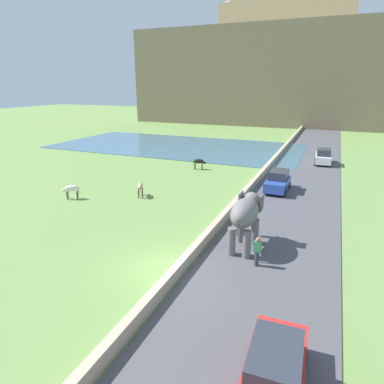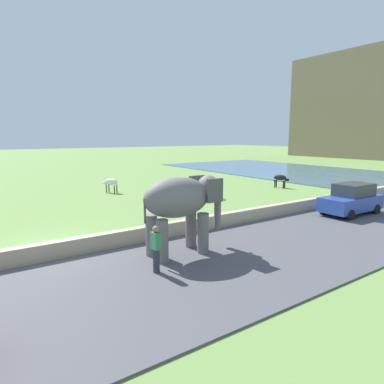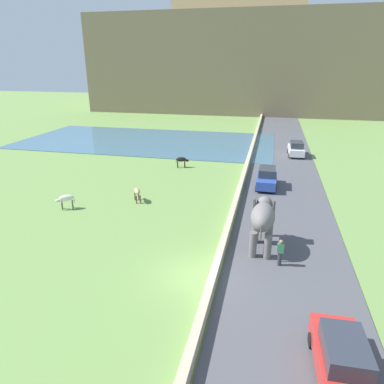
# 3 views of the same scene
# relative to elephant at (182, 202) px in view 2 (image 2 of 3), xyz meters

# --- Properties ---
(ground_plane) EXTENTS (220.00, 220.00, 0.00)m
(ground_plane) POSITION_rel_elephant_xyz_m (-3.43, -3.74, -2.04)
(ground_plane) COLOR #6B8E47
(barrier_wall) EXTENTS (0.40, 110.00, 0.66)m
(barrier_wall) POSITION_rel_elephant_xyz_m (-2.23, 14.26, -1.71)
(barrier_wall) COLOR tan
(barrier_wall) RESTS_ON ground
(lake) EXTENTS (36.00, 18.00, 0.08)m
(lake) POSITION_rel_elephant_xyz_m (-17.43, 28.05, -2.00)
(lake) COLOR #426B84
(lake) RESTS_ON ground
(elephant) EXTENTS (1.45, 3.47, 2.99)m
(elephant) POSITION_rel_elephant_xyz_m (0.00, 0.00, 0.00)
(elephant) COLOR slate
(elephant) RESTS_ON ground
(person_beside_elephant) EXTENTS (0.36, 0.22, 1.63)m
(person_beside_elephant) POSITION_rel_elephant_xyz_m (1.08, -1.73, -1.16)
(person_beside_elephant) COLOR #33333D
(person_beside_elephant) RESTS_ON ground
(car_blue) EXTENTS (1.83, 4.02, 1.80)m
(car_blue) POSITION_rel_elephant_xyz_m (-0.00, 11.49, -1.14)
(car_blue) COLOR #2D4CA8
(car_blue) RESTS_ON ground
(cow_black) EXTENTS (1.42, 0.75, 1.15)m
(cow_black) POSITION_rel_elephant_xyz_m (-9.14, 16.05, -1.20)
(cow_black) COLOR black
(cow_black) RESTS_ON ground
(cow_tan) EXTENTS (0.99, 1.36, 1.15)m
(cow_tan) POSITION_rel_elephant_xyz_m (-10.18, 5.63, -1.20)
(cow_tan) COLOR tan
(cow_tan) RESTS_ON ground
(cow_white) EXTENTS (1.36, 1.00, 1.15)m
(cow_white) POSITION_rel_elephant_xyz_m (-14.97, 2.93, -1.20)
(cow_white) COLOR silver
(cow_white) RESTS_ON ground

